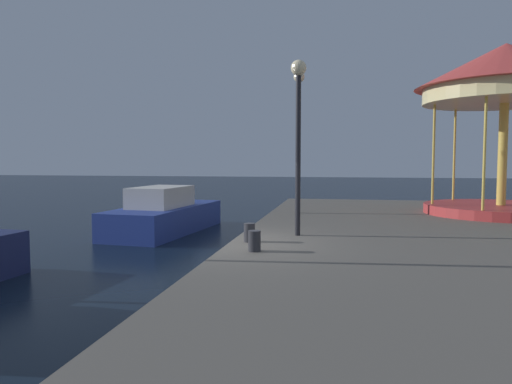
% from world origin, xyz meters
% --- Properties ---
extents(ground_plane, '(120.00, 120.00, 0.00)m').
position_xyz_m(ground_plane, '(0.00, 0.00, 0.00)').
color(ground_plane, black).
extents(motorboat_blue, '(2.64, 5.71, 1.62)m').
position_xyz_m(motorboat_blue, '(-3.78, 5.93, 0.62)').
color(motorboat_blue, navy).
rests_on(motorboat_blue, ground).
extents(carousel, '(5.51, 5.51, 5.42)m').
position_xyz_m(carousel, '(7.40, 6.55, 4.83)').
color(carousel, '#B23333').
rests_on(carousel, quay_dock).
extents(lamp_post_near_edge, '(0.36, 0.36, 4.02)m').
position_xyz_m(lamp_post_near_edge, '(1.34, 1.14, 3.57)').
color(lamp_post_near_edge, black).
rests_on(lamp_post_near_edge, quay_dock).
extents(lamp_post_mid_promenade, '(0.36, 0.36, 4.61)m').
position_xyz_m(lamp_post_mid_promenade, '(0.95, 5.72, 3.92)').
color(lamp_post_mid_promenade, black).
rests_on(lamp_post_mid_promenade, quay_dock).
extents(bollard_south, '(0.24, 0.24, 0.40)m').
position_xyz_m(bollard_south, '(0.70, -0.91, 1.00)').
color(bollard_south, '#2D2D33').
rests_on(bollard_south, quay_dock).
extents(bollard_north, '(0.24, 0.24, 0.40)m').
position_xyz_m(bollard_north, '(0.40, 0.11, 1.00)').
color(bollard_north, '#2D2D33').
rests_on(bollard_north, quay_dock).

